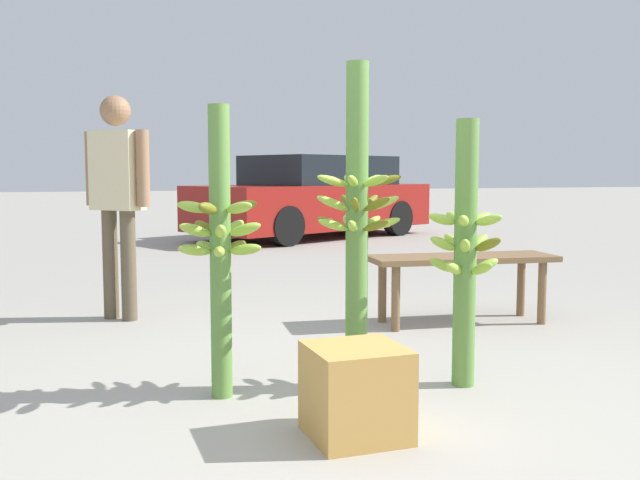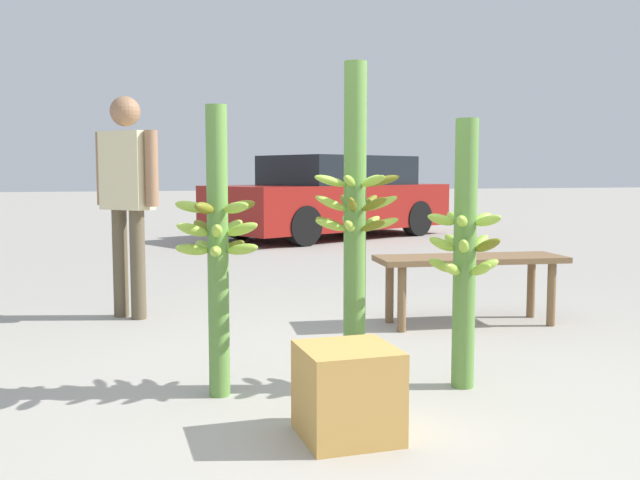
{
  "view_description": "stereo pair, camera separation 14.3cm",
  "coord_description": "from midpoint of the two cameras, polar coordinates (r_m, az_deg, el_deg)",
  "views": [
    {
      "loc": [
        -1.26,
        -2.95,
        1.09
      ],
      "look_at": [
        -0.01,
        0.6,
        0.73
      ],
      "focal_mm": 40.0,
      "sensor_mm": 36.0,
      "label": 1
    },
    {
      "loc": [
        -1.13,
        -3.0,
        1.09
      ],
      "look_at": [
        -0.01,
        0.6,
        0.73
      ],
      "focal_mm": 40.0,
      "sensor_mm": 36.0,
      "label": 2
    }
  ],
  "objects": [
    {
      "name": "market_bench",
      "position": [
        5.21,
        10.54,
        -2.04
      ],
      "size": [
        1.38,
        0.59,
        0.49
      ],
      "rotation": [
        0.0,
        0.0,
        -0.12
      ],
      "color": "brown",
      "rests_on": "ground_plane"
    },
    {
      "name": "ground_plane",
      "position": [
        3.38,
        2.48,
        -13.32
      ],
      "size": [
        80.0,
        80.0,
        0.0
      ],
      "primitive_type": "plane",
      "color": "#9E998E"
    },
    {
      "name": "banana_stalk_center",
      "position": [
        3.51,
        1.8,
        1.38
      ],
      "size": [
        0.44,
        0.44,
        1.62
      ],
      "color": "#5B8C3D",
      "rests_on": "ground_plane"
    },
    {
      "name": "produce_crate",
      "position": [
        2.99,
        1.49,
        -12.05
      ],
      "size": [
        0.38,
        0.38,
        0.38
      ],
      "color": "#C69347",
      "rests_on": "ground_plane"
    },
    {
      "name": "parked_car",
      "position": [
        11.98,
        -0.83,
        3.38
      ],
      "size": [
        4.52,
        3.34,
        1.36
      ],
      "rotation": [
        0.0,
        0.0,
        2.01
      ],
      "color": "maroon",
      "rests_on": "ground_plane"
    },
    {
      "name": "banana_stalk_right",
      "position": [
        3.65,
        10.45,
        -0.92
      ],
      "size": [
        0.39,
        0.39,
        1.35
      ],
      "color": "#5B8C3D",
      "rests_on": "ground_plane"
    },
    {
      "name": "banana_stalk_left",
      "position": [
        3.44,
        -9.16,
        -0.45
      ],
      "size": [
        0.42,
        0.42,
        1.41
      ],
      "color": "#5B8C3D",
      "rests_on": "ground_plane"
    },
    {
      "name": "vendor_person",
      "position": [
        5.45,
        -16.64,
        4.16
      ],
      "size": [
        0.47,
        0.5,
        1.64
      ],
      "rotation": [
        0.0,
        0.0,
        2.32
      ],
      "color": "brown",
      "rests_on": "ground_plane"
    }
  ]
}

